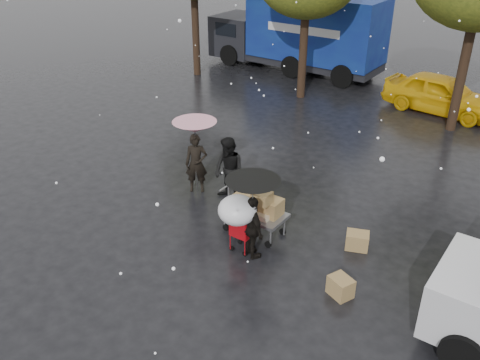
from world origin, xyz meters
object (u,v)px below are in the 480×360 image
Objects in this scene: vendor_cart at (257,207)px; person_black at (252,228)px; blue_truck at (300,33)px; shopping_cart at (238,213)px; person_pink at (196,163)px; yellow_taxi at (441,94)px.

person_black is at bearing -62.92° from vendor_cart.
blue_truck reaches higher than person_black.
person_black is 0.89m from vendor_cart.
person_pink is at bearing 146.96° from shopping_cart.
shopping_cart is at bearing -68.15° from person_pink.
yellow_taxi reaches higher than vendor_cart.
yellow_taxi is (1.06, 10.76, -0.00)m from vendor_cart.
vendor_cart is at bearing -33.40° from person_black.
vendor_cart is at bearing 96.24° from shopping_cart.
blue_truck reaches higher than person_pink.
yellow_taxi is (3.55, 9.96, -0.10)m from person_pink.
person_black is at bearing -64.08° from blue_truck.
person_black is at bearing -63.89° from person_pink.
person_pink is at bearing -73.04° from blue_truck.
shopping_cart is at bearing -83.76° from vendor_cart.
yellow_taxi is at bearing 85.29° from shopping_cart.
person_black is at bearing -177.01° from yellow_taxi.
yellow_taxi is (0.96, 11.65, -0.34)m from shopping_cart.
blue_truck reaches higher than yellow_taxi.
person_pink reaches higher than person_black.
person_pink is 12.32m from blue_truck.
person_pink reaches higher than vendor_cart.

